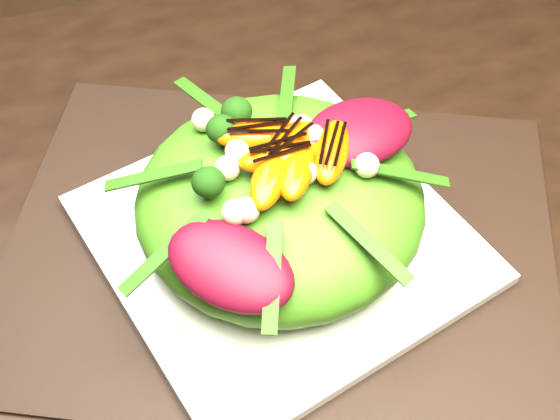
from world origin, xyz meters
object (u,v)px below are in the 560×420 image
object	(u,v)px
dining_table	(299,308)
salad_bowl	(280,228)
placemat	(280,243)
lettuce_mound	(280,200)
orange_segment	(241,151)
plate_base	(280,238)

from	to	relation	value
dining_table	salad_bowl	distance (m)	0.07
placemat	lettuce_mound	bearing A→B (deg)	-90.00
dining_table	salad_bowl	xyz separation A→B (m)	(0.00, 0.05, 0.04)
salad_bowl	placemat	bearing A→B (deg)	90.00
orange_segment	salad_bowl	bearing A→B (deg)	-37.35
salad_bowl	orange_segment	xyz separation A→B (m)	(-0.02, 0.02, 0.08)
placemat	salad_bowl	world-z (taller)	salad_bowl
dining_table	plate_base	xyz separation A→B (m)	(0.00, 0.05, 0.03)
salad_bowl	lettuce_mound	world-z (taller)	lettuce_mound
lettuce_mound	salad_bowl	bearing A→B (deg)	0.00
plate_base	lettuce_mound	bearing A→B (deg)	0.00
dining_table	lettuce_mound	bearing A→B (deg)	89.09
placemat	lettuce_mound	world-z (taller)	lettuce_mound
lettuce_mound	plate_base	bearing A→B (deg)	0.00
dining_table	placemat	size ratio (longest dim) A/B	3.45
placemat	lettuce_mound	xyz separation A→B (m)	(0.00, -0.00, 0.06)
plate_base	salad_bowl	size ratio (longest dim) A/B	1.14
plate_base	lettuce_mound	distance (m)	0.05
dining_table	orange_segment	size ratio (longest dim) A/B	25.02
placemat	orange_segment	world-z (taller)	orange_segment
placemat	dining_table	bearing A→B (deg)	-90.91
dining_table	lettuce_mound	xyz separation A→B (m)	(0.00, 0.05, 0.08)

